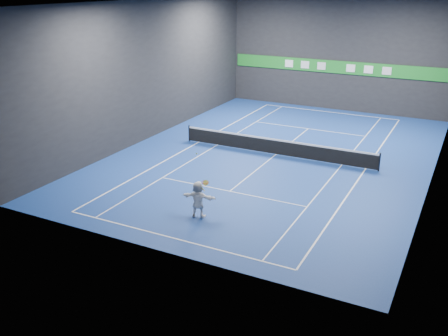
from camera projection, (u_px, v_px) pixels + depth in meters
The scene contains 20 objects.
ground at pixel (276, 155), 30.79m from camera, with size 26.00×26.00×0.00m, color navy.
ceiling at pixel (282, 1), 27.60m from camera, with size 26.00×26.00×0.00m, color black.
wall_back at pixel (337, 54), 40.03m from camera, with size 18.00×0.10×9.00m, color black.
wall_front at pixel (151, 143), 18.36m from camera, with size 18.00×0.10×9.00m, color black.
wall_left at pixel (151, 70), 33.02m from camera, with size 0.10×26.00×9.00m, color black.
wall_right at pixel (444, 98), 25.37m from camera, with size 0.10×26.00×9.00m, color black.
baseline_near at pixel (172, 238), 20.88m from camera, with size 10.98×0.08×0.01m, color white.
baseline_far at pixel (329, 112), 40.69m from camera, with size 10.98×0.08×0.01m, color white.
sideline_doubles_left at pixel (199, 142), 33.12m from camera, with size 0.08×23.78×0.01m, color white.
sideline_doubles_right at pixel (366, 169), 28.46m from camera, with size 0.08×23.78×0.01m, color white.
sideline_singles_left at pixel (217, 145), 32.53m from camera, with size 0.06×23.78×0.01m, color white.
sideline_singles_right at pixel (342, 165), 29.04m from camera, with size 0.06×23.78×0.01m, color white.
service_line_near at pixel (230, 191), 25.46m from camera, with size 8.23×0.06×0.01m, color white.
service_line_far at pixel (308, 129), 36.12m from camera, with size 8.23×0.06×0.01m, color white.
center_service_line at pixel (276, 155), 30.79m from camera, with size 0.06×12.80×0.01m, color white.
player at pixel (198, 199), 22.45m from camera, with size 1.59×0.51×1.72m, color white.
tennis_ball at pixel (197, 154), 21.81m from camera, with size 0.06×0.06×0.06m, color #B4D924.
tennis_net at pixel (276, 146), 30.60m from camera, with size 12.50×0.10×1.07m.
sponsor_banner at pixel (336, 67), 40.33m from camera, with size 17.64×0.11×1.00m.
tennis_racket at pixel (205, 183), 22.05m from camera, with size 0.43×0.40×0.57m.
Camera 1 is at (10.36, -27.37, 10.13)m, focal length 40.00 mm.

